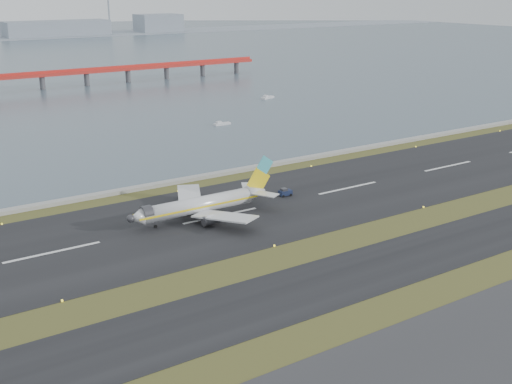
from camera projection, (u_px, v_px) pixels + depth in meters
ground at (296, 259)px, 129.06m from camera, size 1000.00×1000.00×0.00m
taxiway_strip at (334, 280)px, 119.50m from camera, size 1000.00×18.00×0.10m
runway_strip at (220, 216)px, 152.90m from camera, size 1000.00×45.00×0.10m
seawall at (166, 183)px, 176.62m from camera, size 1000.00×2.50×1.00m
red_pier at (42, 76)px, 336.07m from camera, size 260.00×5.00×10.20m
airliner at (204, 204)px, 150.71m from camera, size 38.52×32.89×12.80m
pushback_tug at (285, 192)px, 167.14m from camera, size 3.50×2.23×2.15m
workboat_near at (222, 124)px, 252.19m from camera, size 6.87×2.24×1.66m
workboat_far at (267, 97)px, 310.71m from camera, size 8.24×5.06×1.91m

